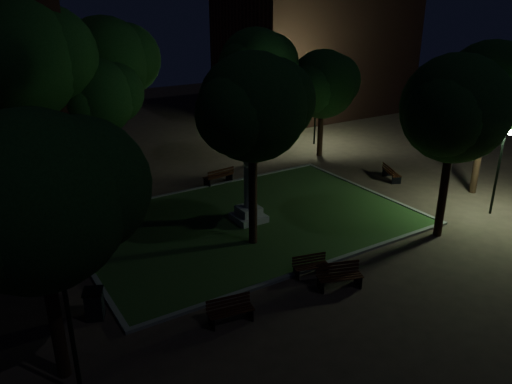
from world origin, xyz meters
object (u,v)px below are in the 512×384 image
bench_near_right (311,266)px  bench_left_side (74,245)px  bench_far_side (219,177)px  bench_west_near (230,311)px  bench_right_side (391,173)px  monument (249,203)px  trash_bin (94,304)px  bench_near_left (339,277)px

bench_near_right → bench_left_side: bench_left_side is taller
bench_left_side → bench_far_side: 9.85m
bench_near_right → bench_west_near: (-4.06, -0.97, 0.03)m
bench_far_side → bench_right_side: bearing=145.7°
bench_left_side → monument: bearing=73.4°
bench_left_side → bench_far_side: bearing=106.5°
bench_west_near → trash_bin: (-3.68, 2.53, 0.14)m
bench_near_left → bench_near_right: bearing=123.6°
bench_near_left → bench_right_side: (10.15, 7.19, -0.02)m
monument → bench_left_side: 7.86m
bench_near_right → bench_left_side: (-7.27, 6.50, 0.03)m
monument → bench_west_near: 7.78m
bench_far_side → trash_bin: bearing=37.3°
bench_near_right → bench_far_side: 10.72m
bench_left_side → bench_far_side: (8.97, 4.08, 0.06)m
bench_west_near → trash_bin: 4.47m
bench_near_left → bench_right_side: size_ratio=1.05×
bench_right_side → bench_near_left: bearing=148.5°
monument → bench_near_left: monument is taller
bench_left_side → trash_bin: (-0.48, -4.93, 0.15)m
monument → bench_far_side: bearing=76.9°
bench_near_right → bench_west_near: 4.17m
bench_left_side → bench_right_side: bearing=80.1°
bench_left_side → trash_bin: trash_bin is taller
monument → bench_right_side: bearing=3.4°
bench_near_left → trash_bin: size_ratio=1.67×
bench_west_near → monument: bearing=63.6°
monument → bench_near_left: (-0.16, -6.59, -0.53)m
monument → trash_bin: (-8.23, -3.76, -0.42)m
bench_near_right → bench_far_side: bearing=94.3°
bench_west_near → bench_right_side: (14.54, 6.89, 0.02)m
bench_near_right → bench_far_side: bench_far_side is taller
bench_near_left → bench_far_side: size_ratio=0.98×
bench_far_side → trash_bin: 13.06m
bench_near_left → bench_right_side: bearing=54.4°
monument → bench_far_side: monument is taller
bench_right_side → bench_far_side: size_ratio=0.93×
bench_near_right → trash_bin: size_ratio=1.39×
bench_near_right → bench_right_side: bearing=42.9°
monument → bench_left_side: size_ratio=2.04×
bench_left_side → bench_right_side: size_ratio=0.94×
bench_left_side → trash_bin: bearing=-13.5°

